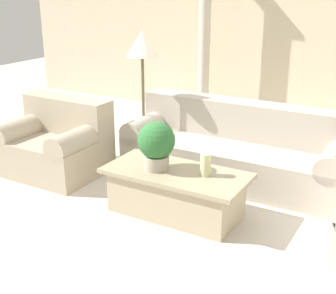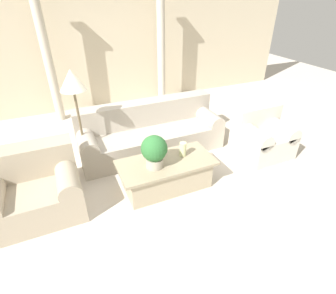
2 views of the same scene
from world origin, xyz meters
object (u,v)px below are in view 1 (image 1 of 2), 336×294
loveseat (56,142)px  floor_lamp (142,50)px  sofa_long (236,150)px  potted_plant (156,144)px  coffee_table (176,192)px

loveseat → floor_lamp: (0.74, 0.72, 1.03)m
sofa_long → floor_lamp: (-1.14, -0.13, 1.04)m
floor_lamp → potted_plant: bearing=-51.8°
sofa_long → potted_plant: size_ratio=5.33×
loveseat → coffee_table: (1.73, -0.25, -0.13)m
sofa_long → coffee_table: size_ratio=1.81×
sofa_long → potted_plant: 1.24m
sofa_long → loveseat: (-1.88, -0.84, 0.01)m
loveseat → floor_lamp: floor_lamp is taller
coffee_table → potted_plant: (-0.19, -0.04, 0.47)m
loveseat → potted_plant: potted_plant is taller
loveseat → potted_plant: 1.60m
loveseat → potted_plant: size_ratio=2.42×
loveseat → potted_plant: (1.53, -0.29, 0.34)m
sofa_long → loveseat: size_ratio=2.20×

